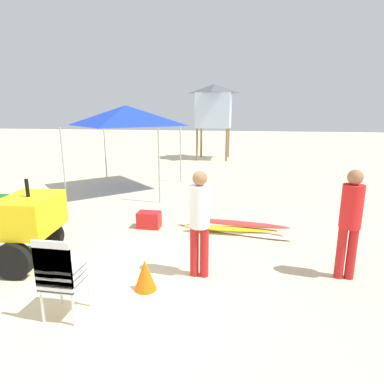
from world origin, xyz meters
name	(u,v)px	position (x,y,z in m)	size (l,w,h in m)	color
ground	(109,287)	(0.00, 0.00, 0.00)	(80.00, 80.00, 0.00)	beige
stacked_plastic_chairs	(59,272)	(-0.26, -0.82, 0.65)	(0.48, 0.48, 1.11)	silver
surfboard_pile	(233,228)	(1.73, 2.60, 0.12)	(2.58, 0.87, 0.24)	white
lifeguard_near_left	(200,217)	(1.29, 0.59, 0.99)	(0.32, 0.32, 1.72)	red
lifeguard_near_center	(350,217)	(3.57, 0.91, 1.01)	(0.32, 0.32, 1.75)	red
popup_canopy	(126,116)	(-1.96, 6.16, 2.44)	(3.00, 3.00, 2.77)	#B2B2B7
lifeguard_tower	(214,106)	(0.06, 13.84, 2.84)	(1.98, 1.98, 3.96)	olive
traffic_cone_near	(145,275)	(0.56, 0.03, 0.24)	(0.33, 0.33, 0.48)	orange
cooler_box	(149,220)	(-0.17, 2.61, 0.18)	(0.51, 0.34, 0.37)	red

